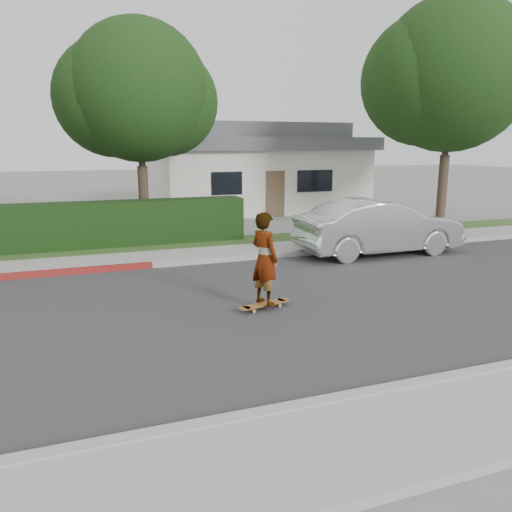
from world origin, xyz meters
name	(u,v)px	position (x,y,z in m)	size (l,w,h in m)	color
ground	(131,322)	(0.00, 0.00, 0.00)	(120.00, 120.00, 0.00)	slate
road	(131,321)	(0.00, 0.00, 0.01)	(60.00, 8.00, 0.01)	#2D2D30
curb_near	(172,434)	(0.00, -4.10, 0.07)	(60.00, 0.20, 0.15)	#9E9E99
sidewalk_near	(189,485)	(0.00, -5.00, 0.06)	(60.00, 1.60, 0.12)	gray
curb_far	(114,268)	(0.00, 4.10, 0.07)	(60.00, 0.20, 0.15)	#9E9E99
sidewalk_far	(111,261)	(0.00, 5.00, 0.06)	(60.00, 1.60, 0.12)	gray
planting_strip	(107,251)	(0.00, 6.60, 0.05)	(60.00, 1.60, 0.10)	#2D4C1E
hedge	(0,231)	(-3.00, 7.20, 0.75)	(15.00, 1.00, 1.50)	black
tree_center	(138,96)	(1.49, 9.19, 4.90)	(5.66, 4.84, 7.44)	#33261C
tree_right	(447,79)	(12.49, 6.69, 5.63)	(6.32, 5.60, 8.56)	#33261C
house	(250,167)	(8.00, 16.00, 2.10)	(10.60, 8.60, 4.30)	beige
skateboard	(264,304)	(2.62, -0.19, 0.10)	(1.21, 0.52, 0.11)	gold
skateboarder	(265,259)	(2.62, -0.19, 1.05)	(0.68, 0.45, 1.86)	white
car_silver	(379,227)	(7.71, 3.50, 0.83)	(1.76, 5.05, 1.66)	silver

